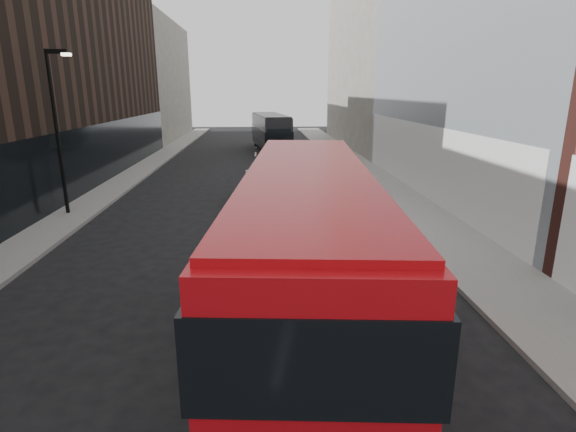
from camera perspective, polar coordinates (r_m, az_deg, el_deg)
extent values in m
cube|color=slate|center=(28.62, 10.82, 4.46)|extent=(3.00, 80.00, 0.15)
cube|color=slate|center=(29.03, -20.45, 3.90)|extent=(2.00, 80.00, 0.15)
cube|color=silver|center=(25.04, 16.93, 6.73)|extent=(0.35, 21.00, 3.80)
cube|color=slate|center=(47.64, 10.54, 19.61)|extent=(5.00, 24.00, 18.00)
cube|color=black|center=(34.42, -24.97, 16.77)|extent=(5.00, 24.00, 14.00)
cube|color=slate|center=(55.54, -16.57, 16.06)|extent=(5.00, 20.00, 13.00)
cylinder|color=black|center=(22.13, -27.23, 9.18)|extent=(0.16, 0.16, 7.00)
cube|color=black|center=(21.96, -27.38, 18.07)|extent=(0.90, 0.15, 0.18)
cube|color=#FFF2CC|center=(21.80, -26.33, 17.91)|extent=(0.35, 0.22, 0.12)
cube|color=#A90A10|center=(9.02, 2.41, -5.84)|extent=(3.14, 10.17, 3.64)
cube|color=black|center=(9.25, 2.37, -9.25)|extent=(3.27, 10.23, 1.00)
cube|color=black|center=(8.71, 2.48, 0.02)|extent=(3.27, 10.23, 1.00)
cube|color=black|center=(13.94, 2.12, 0.00)|extent=(1.93, 0.25, 1.27)
cube|color=#A90A10|center=(8.52, 2.55, 5.83)|extent=(3.02, 9.77, 0.12)
cylinder|color=black|center=(12.67, -2.38, -7.77)|extent=(0.35, 0.93, 0.91)
cylinder|color=black|center=(12.69, 6.64, -7.82)|extent=(0.35, 0.93, 0.91)
cube|color=black|center=(43.01, -2.24, 10.74)|extent=(3.57, 10.51, 2.90)
cube|color=black|center=(43.03, -2.24, 10.49)|extent=(3.69, 10.58, 1.03)
cube|color=black|center=(37.92, -1.11, 10.02)|extent=(1.99, 0.32, 1.31)
cube|color=black|center=(48.14, -3.14, 11.19)|extent=(1.99, 0.32, 1.31)
cube|color=black|center=(42.91, -2.27, 12.71)|extent=(3.42, 10.09, 0.12)
cylinder|color=black|center=(46.28, -4.08, 9.37)|extent=(0.39, 0.96, 0.94)
cylinder|color=black|center=(46.54, -1.55, 9.43)|extent=(0.39, 0.96, 0.94)
cylinder|color=black|center=(39.77, -3.01, 8.36)|extent=(0.39, 0.96, 0.94)
cylinder|color=black|center=(40.08, -0.08, 8.44)|extent=(0.39, 0.96, 0.94)
imported|color=black|center=(17.53, 5.20, -0.12)|extent=(2.21, 4.53, 1.49)
imported|color=#9C9EA5|center=(22.82, -3.37, 3.66)|extent=(1.63, 4.62, 1.52)
imported|color=black|center=(31.00, 2.90, 6.69)|extent=(2.44, 4.86, 1.35)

